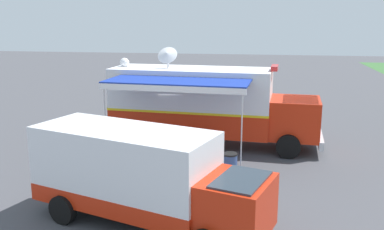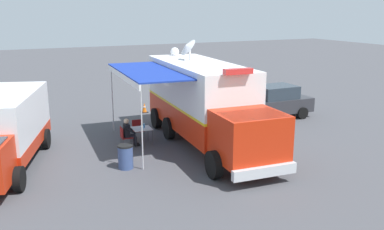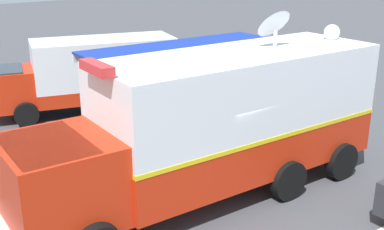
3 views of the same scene
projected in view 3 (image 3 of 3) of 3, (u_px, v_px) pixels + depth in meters
The scene contains 10 objects.
ground_plane at pixel (237, 185), 12.56m from camera, with size 100.00×100.00×0.00m, color #47474C.
command_truck at pixel (215, 120), 11.56m from camera, with size 5.23×9.63×4.53m.
folding_table at pixel (188, 130), 14.48m from camera, with size 0.85×0.85×0.73m.
water_bottle at pixel (189, 126), 14.34m from camera, with size 0.07×0.07×0.22m.
folding_chair_at_table at pixel (171, 128), 15.10m from camera, with size 0.51×0.51×0.87m.
folding_chair_beside_table at pixel (211, 130), 14.96m from camera, with size 0.51×0.51×0.87m.
seated_responder at pixel (175, 126), 14.91m from camera, with size 0.68×0.58×1.25m.
trash_bin at pixel (89, 142), 14.18m from camera, with size 0.57×0.57×0.91m.
traffic_cone at pixel (352, 122), 16.38m from camera, with size 0.36×0.36×0.58m.
support_truck at pixel (91, 74), 18.11m from camera, with size 3.96×7.10×2.70m.
Camera 3 is at (-8.11, 7.97, 5.78)m, focal length 45.16 mm.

